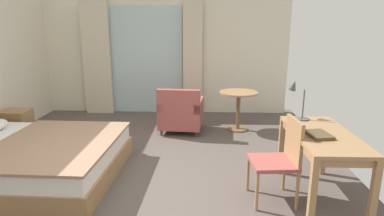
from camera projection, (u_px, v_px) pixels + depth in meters
ground at (127, 193)px, 3.74m from camera, size 5.63×7.58×0.10m
wall_back at (164, 53)px, 6.83m from camera, size 5.23×0.12×2.54m
balcony_glass_door at (145, 61)px, 6.80m from camera, size 1.58×0.02×2.24m
curtain_panel_left at (97, 58)px, 6.73m from camera, size 0.58×0.10×2.37m
curtain_panel_right at (193, 58)px, 6.65m from camera, size 0.40×0.10×2.37m
bed at (23, 158)px, 3.98m from camera, size 2.23×1.84×1.08m
nightstand at (16, 125)px, 5.30m from camera, size 0.43×0.38×0.50m
writing_desk at (322, 141)px, 3.39m from camera, size 0.61×1.28×0.75m
desk_chair at (281, 156)px, 3.39m from camera, size 0.50×0.50×0.91m
desk_lamp at (296, 93)px, 3.85m from camera, size 0.26×0.26×0.48m
closed_book at (319, 135)px, 3.26m from camera, size 0.25×0.32×0.03m
armchair_by_window at (181, 113)px, 5.68m from camera, size 0.79×0.79×0.81m
round_cafe_table at (238, 102)px, 5.74m from camera, size 0.68×0.68×0.70m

